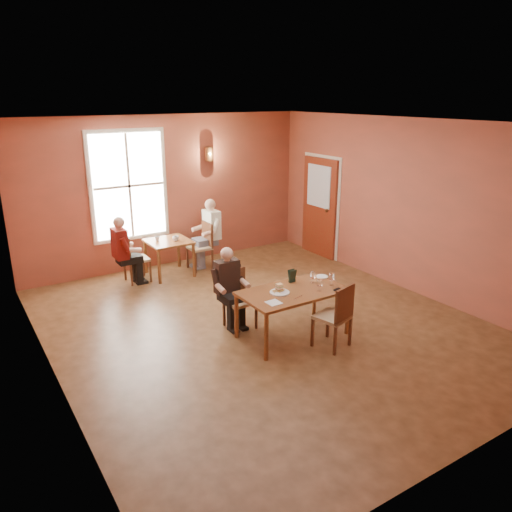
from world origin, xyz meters
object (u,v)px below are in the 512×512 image
main_table (293,313)px  chair_diner_maroon (137,258)px  diner_main (241,292)px  diner_maroon (134,249)px  chair_empty (332,315)px  diner_white (200,237)px  chair_diner_main (240,300)px  chair_diner_white (199,246)px  second_table (169,258)px

main_table → chair_diner_maroon: 3.54m
diner_main → main_table: bearing=128.9°
diner_maroon → diner_main: bearing=13.5°
chair_empty → diner_maroon: bearing=94.9°
chair_empty → diner_white: bearing=75.8°
chair_diner_main → chair_empty: 1.42m
chair_diner_white → chair_diner_maroon: 1.30m
chair_empty → second_table: 3.98m
main_table → diner_maroon: (-1.16, 3.36, 0.28)m
diner_white → diner_maroon: bearing=90.0°
diner_main → chair_diner_white: 2.82m
second_table → chair_diner_maroon: size_ratio=0.86×
second_table → diner_white: size_ratio=0.59×
chair_diner_maroon → diner_maroon: 0.17m
chair_diner_maroon → diner_maroon: (-0.03, 0.00, 0.17)m
main_table → diner_main: 0.83m
second_table → chair_diner_main: bearing=-90.5°
chair_diner_main → chair_diner_white: 2.79m
diner_white → diner_maroon: diner_white is taller
second_table → diner_white: diner_white is taller
diner_main → second_table: bearing=-90.5°
diner_main → diner_white: diner_white is taller
chair_diner_main → diner_white: 2.81m
main_table → diner_main: diner_main is taller
diner_main → chair_diner_maroon: diner_main is taller
diner_main → chair_empty: bearing=123.5°
second_table → chair_diner_white: size_ratio=0.84×
chair_diner_main → second_table: bearing=-90.5°
chair_diner_white → chair_diner_maroon: bearing=90.0°
main_table → chair_empty: bearing=-63.6°
chair_empty → chair_diner_white: chair_diner_white is taller
diner_white → chair_diner_maroon: bearing=90.0°
diner_main → diner_maroon: bearing=-76.5°
main_table → diner_maroon: diner_maroon is taller
chair_diner_main → diner_maroon: 2.79m
chair_empty → chair_diner_white: 3.90m
main_table → diner_white: diner_white is taller
main_table → second_table: 3.39m
diner_maroon → main_table: bearing=19.0°
diner_white → chair_diner_white: bearing=90.0°
second_table → diner_white: 0.75m
diner_maroon → second_table: bearing=90.0°
chair_diner_main → chair_diner_maroon: chair_diner_maroon is taller
second_table → chair_diner_white: chair_diner_white is taller
chair_diner_white → diner_maroon: diner_maroon is taller
chair_diner_main → chair_diner_white: bearing=-104.0°
chair_diner_main → diner_white: diner_white is taller
chair_diner_main → diner_main: 0.15m
chair_empty → second_table: bearing=85.7°
diner_main → chair_empty: diner_main is taller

